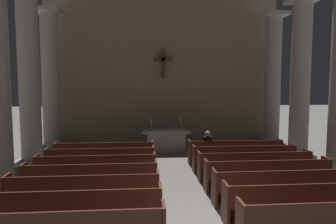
{
  "coord_description": "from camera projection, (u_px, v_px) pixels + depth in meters",
  "views": [
    {
      "loc": [
        -1.1,
        -5.44,
        3.12
      ],
      "look_at": [
        0.0,
        7.65,
        1.95
      ],
      "focal_mm": 32.77,
      "sensor_mm": 36.0,
      "label": 1
    }
  ],
  "objects": [
    {
      "name": "candlestick_right",
      "position": [
        181.0,
        126.0,
        14.4
      ],
      "size": [
        0.16,
        0.16,
        0.56
      ],
      "color": "#B79338",
      "rests_on": "altar"
    },
    {
      "name": "column_left_third",
      "position": [
        29.0,
        82.0,
        11.78
      ],
      "size": [
        1.18,
        1.18,
        6.64
      ],
      "color": "#ADA89E",
      "rests_on": "ground"
    },
    {
      "name": "pew_right_row_1",
      "position": [
        334.0,
        222.0,
        5.9
      ],
      "size": [
        3.73,
        0.5,
        0.95
      ],
      "color": "#4C2319",
      "rests_on": "ground"
    },
    {
      "name": "column_right_fourth",
      "position": [
        272.0,
        82.0,
        15.39
      ],
      "size": [
        1.18,
        1.18,
        6.64
      ],
      "color": "#ADA89E",
      "rests_on": "ground"
    },
    {
      "name": "pew_right_row_7",
      "position": [
        235.0,
        151.0,
        12.16
      ],
      "size": [
        3.73,
        0.5,
        0.95
      ],
      "color": "#4C2319",
      "rests_on": "ground"
    },
    {
      "name": "lone_worshipper",
      "position": [
        207.0,
        146.0,
        12.08
      ],
      "size": [
        0.32,
        0.43,
        1.32
      ],
      "color": "#26262B",
      "rests_on": "ground"
    },
    {
      "name": "pew_left_row_6",
      "position": [
        101.0,
        161.0,
        10.69
      ],
      "size": [
        3.73,
        0.5,
        0.95
      ],
      "color": "#4C2319",
      "rests_on": "ground"
    },
    {
      "name": "altar",
      "position": [
        166.0,
        140.0,
        14.4
      ],
      "size": [
        2.2,
        0.9,
        1.01
      ],
      "color": "#A8A399",
      "rests_on": "ground"
    },
    {
      "name": "pew_right_row_3",
      "position": [
        284.0,
        186.0,
        7.98
      ],
      "size": [
        3.73,
        0.5,
        0.95
      ],
      "color": "#4C2319",
      "rests_on": "ground"
    },
    {
      "name": "pew_right_row_5",
      "position": [
        254.0,
        165.0,
        10.07
      ],
      "size": [
        3.73,
        0.5,
        0.95
      ],
      "color": "#4C2319",
      "rests_on": "ground"
    },
    {
      "name": "pew_left_row_4",
      "position": [
        91.0,
        179.0,
        8.6
      ],
      "size": [
        3.73,
        0.5,
        0.95
      ],
      "color": "#4C2319",
      "rests_on": "ground"
    },
    {
      "name": "apse_with_cross",
      "position": [
        163.0,
        71.0,
        16.23
      ],
      "size": [
        12.12,
        0.43,
        7.65
      ],
      "color": "gray",
      "rests_on": "ground"
    },
    {
      "name": "column_left_fourth",
      "position": [
        50.0,
        82.0,
        14.48
      ],
      "size": [
        1.18,
        1.18,
        6.64
      ],
      "color": "#ADA89E",
      "rests_on": "ground"
    },
    {
      "name": "candlestick_left",
      "position": [
        151.0,
        126.0,
        14.29
      ],
      "size": [
        0.16,
        0.16,
        0.56
      ],
      "color": "#B79338",
      "rests_on": "altar"
    },
    {
      "name": "pew_left_row_5",
      "position": [
        96.0,
        169.0,
        9.64
      ],
      "size": [
        3.73,
        0.5,
        0.95
      ],
      "color": "#4C2319",
      "rests_on": "ground"
    },
    {
      "name": "pew_right_row_6",
      "position": [
        244.0,
        158.0,
        11.11
      ],
      "size": [
        3.73,
        0.5,
        0.95
      ],
      "color": "#4C2319",
      "rests_on": "ground"
    },
    {
      "name": "pew_left_row_7",
      "position": [
        105.0,
        154.0,
        11.73
      ],
      "size": [
        3.73,
        0.5,
        0.95
      ],
      "color": "#4C2319",
      "rests_on": "ground"
    },
    {
      "name": "pew_right_row_2",
      "position": [
        305.0,
        202.0,
        6.94
      ],
      "size": [
        3.73,
        0.5,
        0.95
      ],
      "color": "#4C2319",
      "rests_on": "ground"
    },
    {
      "name": "pew_left_row_2",
      "position": [
        74.0,
        209.0,
        6.51
      ],
      "size": [
        3.73,
        0.5,
        0.95
      ],
      "color": "#4C2319",
      "rests_on": "ground"
    },
    {
      "name": "pew_right_row_4",
      "position": [
        267.0,
        175.0,
        9.03
      ],
      "size": [
        3.73,
        0.5,
        0.95
      ],
      "color": "#4C2319",
      "rests_on": "ground"
    },
    {
      "name": "column_right_third",
      "position": [
        300.0,
        82.0,
        12.68
      ],
      "size": [
        1.18,
        1.18,
        6.64
      ],
      "color": "#ADA89E",
      "rests_on": "ground"
    },
    {
      "name": "pew_left_row_3",
      "position": [
        84.0,
        192.0,
        7.56
      ],
      "size": [
        3.73,
        0.5,
        0.95
      ],
      "color": "#4C2319",
      "rests_on": "ground"
    }
  ]
}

